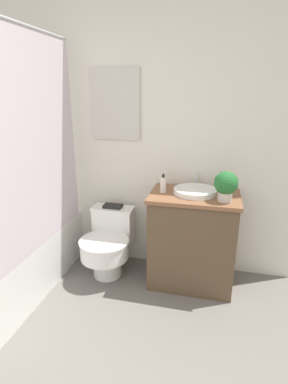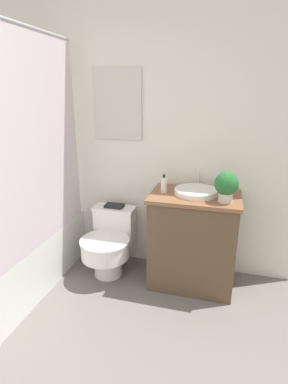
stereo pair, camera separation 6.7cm
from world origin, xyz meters
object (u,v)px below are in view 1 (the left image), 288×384
(book_on_tank, at_px, (113,206))
(sink, at_px, (195,191))
(soap_bottle, at_px, (163,185))
(potted_plant, at_px, (226,185))
(toilet, at_px, (108,243))

(book_on_tank, bearing_deg, sink, -7.54)
(soap_bottle, bearing_deg, book_on_tank, 165.35)
(potted_plant, bearing_deg, sink, 151.98)
(sink, xyz_separation_m, book_on_tank, (-0.73, 0.10, -0.23))
(toilet, bearing_deg, sink, 4.67)
(potted_plant, distance_m, book_on_tank, 1.04)
(potted_plant, bearing_deg, soap_bottle, 169.10)
(toilet, height_order, book_on_tank, book_on_tank)
(sink, distance_m, book_on_tank, 0.77)
(sink, xyz_separation_m, soap_bottle, (-0.25, -0.03, 0.04))
(toilet, height_order, sink, sink)
(toilet, distance_m, sink, 0.90)
(toilet, distance_m, book_on_tank, 0.33)
(toilet, xyz_separation_m, book_on_tank, (0.00, 0.16, 0.30))
(toilet, bearing_deg, soap_bottle, 3.76)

